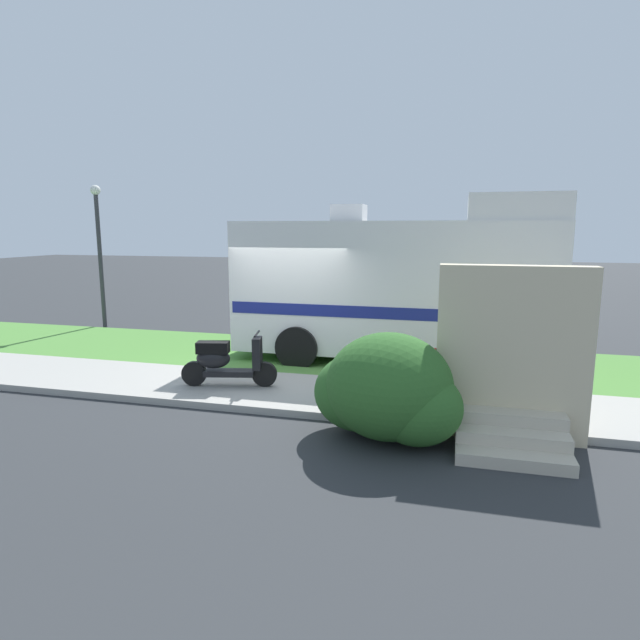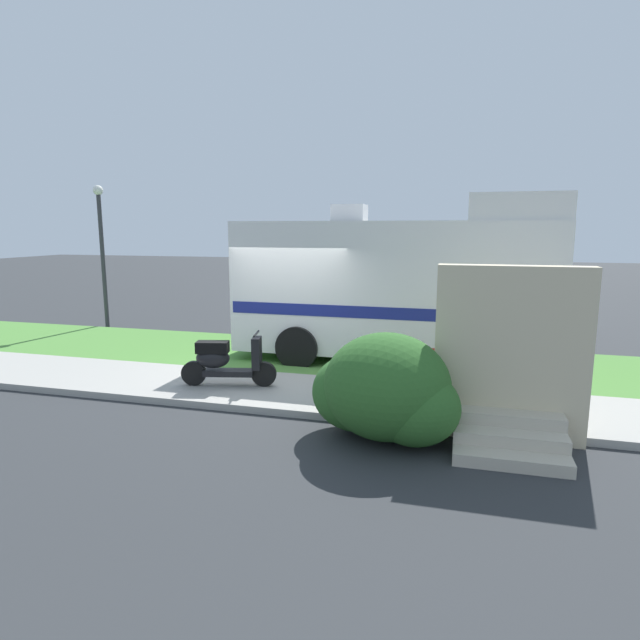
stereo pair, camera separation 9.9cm
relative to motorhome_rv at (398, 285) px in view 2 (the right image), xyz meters
The scene contains 11 objects.
ground_plane 3.21m from the motorhome_rv, 141.28° to the right, with size 80.00×80.00×0.00m, color #2D3033.
sidewalk 3.95m from the motorhome_rv, 126.22° to the right, with size 24.00×2.00×0.12m.
grass_strip 2.70m from the motorhome_rv, behind, with size 24.00×3.40×0.08m.
motorhome_rv is the anchor object (origin of this frame).
scooter 4.16m from the motorhome_rv, 132.04° to the right, with size 1.68×0.63×0.97m.
bicycle 3.05m from the motorhome_rv, 79.12° to the right, with size 1.77×0.52×0.90m.
pickup_truck_near 4.04m from the motorhome_rv, 88.47° to the left, with size 5.28×2.15×1.75m.
porch_steps 4.52m from the motorhome_rv, 63.75° to the right, with size 2.00×1.26×2.40m.
bush_by_porch 4.52m from the motorhome_rv, 85.52° to the right, with size 2.07×1.55×1.47m.
bottle_green 3.41m from the motorhome_rv, 51.14° to the right, with size 0.08×0.08×0.25m.
street_lamp_post 9.02m from the motorhome_rv, 167.85° to the left, with size 0.28×0.28×4.09m.
Camera 2 is at (3.39, -9.50, 2.88)m, focal length 29.36 mm.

